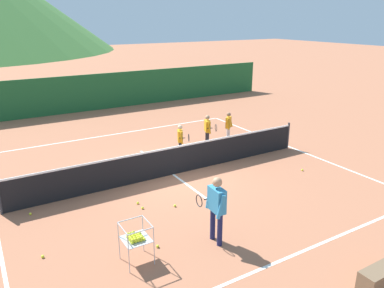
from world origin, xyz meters
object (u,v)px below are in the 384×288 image
instructor (216,204)px  tennis_ball_5 (175,206)px  student_1 (208,128)px  tennis_ball_7 (43,256)px  ball_cart (135,237)px  tennis_ball_4 (302,170)px  tennis_ball_3 (138,203)px  tennis_ball_6 (30,214)px  tennis_ball_0 (143,208)px  student_2 (229,124)px  student_0 (181,138)px  tennis_net (173,160)px  tennis_ball_2 (158,246)px

instructor → tennis_ball_5: 2.19m
student_1 → tennis_ball_7: student_1 is taller
instructor → ball_cart: bearing=172.7°
instructor → tennis_ball_4: instructor is taller
ball_cart → tennis_ball_3: ball_cart is taller
ball_cart → tennis_ball_4: bearing=14.5°
ball_cart → tennis_ball_3: size_ratio=13.22×
tennis_ball_5 → tennis_ball_3: bearing=140.7°
tennis_ball_4 → tennis_ball_7: size_ratio=1.00×
ball_cart → tennis_ball_6: bearing=116.5°
student_1 → ball_cart: student_1 is taller
tennis_ball_0 → tennis_ball_4: size_ratio=1.00×
tennis_ball_0 → tennis_ball_6: size_ratio=1.00×
student_2 → student_0: bearing=-167.9°
tennis_net → student_1: (2.50, 1.75, 0.29)m
student_1 → tennis_ball_7: size_ratio=19.31×
tennis_net → tennis_ball_6: 4.56m
student_0 → student_1: student_1 is taller
tennis_net → instructor: (-1.00, -3.98, 0.48)m
tennis_ball_7 → tennis_ball_6: bearing=88.2°
tennis_ball_6 → tennis_ball_0: bearing=-24.3°
tennis_ball_3 → tennis_ball_7: 3.02m
tennis_net → student_1: size_ratio=7.91×
tennis_ball_2 → student_1: bearing=47.8°
tennis_ball_0 → tennis_ball_4: bearing=-3.2°
instructor → ball_cart: (-1.87, 0.24, -0.38)m
tennis_ball_0 → tennis_ball_2: size_ratio=1.00×
tennis_ball_2 → tennis_ball_6: 3.79m
student_1 → ball_cart: bearing=-134.4°
tennis_net → tennis_ball_4: tennis_net is taller
student_0 → tennis_ball_5: bearing=-121.5°
tennis_ball_4 → tennis_ball_6: bearing=169.7°
tennis_ball_0 → tennis_ball_2: 1.89m
tennis_ball_7 → tennis_ball_3: bearing=24.3°
instructor → tennis_ball_4: 5.40m
instructor → tennis_ball_5: (-0.01, 1.98, -0.94)m
tennis_net → ball_cart: size_ratio=11.56×
tennis_ball_3 → tennis_ball_5: same height
instructor → tennis_net: bearing=75.9°
student_1 → tennis_ball_7: (-7.08, -4.32, -0.76)m
tennis_net → tennis_ball_3: 2.31m
student_1 → tennis_ball_5: 5.19m
tennis_net → tennis_ball_3: size_ratio=152.78×
tennis_ball_5 → student_2: bearing=39.9°
student_0 → ball_cart: (-3.89, -5.04, -0.15)m
student_2 → tennis_ball_0: bearing=-147.0°
tennis_ball_2 → tennis_ball_3: same height
student_1 → tennis_ball_2: bearing=-132.2°
tennis_net → student_1: 3.07m
tennis_ball_5 → tennis_ball_4: bearing=0.2°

